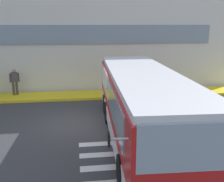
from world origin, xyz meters
TOP-DOWN VIEW (x-y plane):
  - ground_plane at (0.00, 0.00)m, footprint 80.00×90.00m
  - bay_paint_stripes at (2.00, -4.20)m, footprint 4.40×3.96m
  - terminal_building at (-0.69, 11.63)m, footprint 23.56×13.80m
  - boarding_curb at (0.00, 4.80)m, footprint 25.76×2.00m
  - bus_main_foreground at (2.29, -2.15)m, footprint 3.46×10.87m
  - passenger_by_doorway at (-3.97, 5.16)m, footprint 0.56×0.33m

SIDE VIEW (x-z plane):
  - ground_plane at x=0.00m, z-range -0.02..0.00m
  - bay_paint_stripes at x=2.00m, z-range 0.00..0.01m
  - boarding_curb at x=0.00m, z-range 0.00..0.15m
  - passenger_by_doorway at x=-3.97m, z-range 0.24..1.92m
  - bus_main_foreground at x=2.29m, z-range -0.02..2.68m
  - terminal_building at x=-0.69m, z-range -0.01..7.39m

